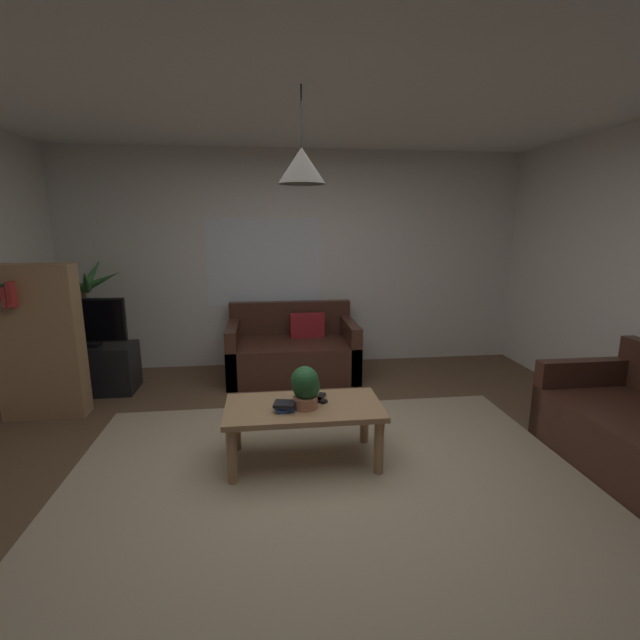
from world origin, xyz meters
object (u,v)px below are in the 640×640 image
tv (85,322)px  remote_on_table_1 (321,397)px  couch_under_window (293,353)px  book_on_table_2 (285,404)px  remote_on_table_0 (317,399)px  pendant_lamp (302,166)px  potted_palm_corner (88,329)px  bookshelf_corner (39,341)px  tv_stand (91,369)px  book_on_table_0 (284,409)px  book_on_table_1 (284,407)px  potted_plant_on_table (305,386)px  coffee_table (304,414)px

tv → remote_on_table_1: bearing=-34.7°
couch_under_window → book_on_table_2: size_ratio=9.93×
remote_on_table_0 → pendant_lamp: size_ratio=0.27×
potted_palm_corner → bookshelf_corner: (-0.04, -0.99, 0.13)m
tv_stand → bookshelf_corner: (-0.19, -0.58, 0.46)m
remote_on_table_0 → potted_palm_corner: bearing=97.7°
book_on_table_0 → bookshelf_corner: bookshelf_corner is taller
tv_stand → pendant_lamp: 3.26m
couch_under_window → book_on_table_1: bearing=-95.2°
book_on_table_0 → tv: size_ratio=0.15×
book_on_table_1 → tv_stand: 2.63m
potted_plant_on_table → bookshelf_corner: size_ratio=0.22×
potted_plant_on_table → potted_palm_corner: bearing=136.9°
remote_on_table_1 → bookshelf_corner: bookshelf_corner is taller
remote_on_table_1 → pendant_lamp: pendant_lamp is taller
book_on_table_1 → tv: 2.62m
couch_under_window → book_on_table_1: 2.03m
book_on_table_2 → bookshelf_corner: (-2.13, 1.17, 0.22)m
couch_under_window → remote_on_table_1: couch_under_window is taller
pendant_lamp → tv: bearing=141.8°
book_on_table_2 → remote_on_table_0: bearing=32.0°
tv_stand → pendant_lamp: pendant_lamp is taller
book_on_table_2 → tv_stand: size_ratio=0.16×
bookshelf_corner → remote_on_table_1: bearing=-22.1°
tv → book_on_table_0: bearing=-41.5°
book_on_table_1 → pendant_lamp: pendant_lamp is taller
pendant_lamp → book_on_table_1: bearing=-150.0°
couch_under_window → remote_on_table_0: (0.07, -1.86, 0.18)m
couch_under_window → remote_on_table_1: size_ratio=9.08×
couch_under_window → remote_on_table_1: (0.10, -1.82, 0.18)m
book_on_table_0 → book_on_table_2: book_on_table_2 is taller
coffee_table → couch_under_window: bearing=88.9°
tv → pendant_lamp: 2.99m
couch_under_window → remote_on_table_1: bearing=-86.8°
remote_on_table_1 → potted_plant_on_table: (-0.13, -0.13, 0.15)m
couch_under_window → potted_palm_corner: (-2.27, 0.15, 0.31)m
tv → pendant_lamp: size_ratio=1.33×
book_on_table_0 → potted_plant_on_table: 0.22m
couch_under_window → potted_palm_corner: potted_palm_corner is taller
remote_on_table_1 → bookshelf_corner: size_ratio=0.11×
book_on_table_0 → book_on_table_2: bearing=-84.5°
tv → book_on_table_2: bearing=-41.7°
potted_palm_corner → couch_under_window: bearing=-3.8°
book_on_table_0 → remote_on_table_0: size_ratio=0.77×
potted_plant_on_table → pendant_lamp: pendant_lamp is taller
book_on_table_2 → remote_on_table_1: 0.34m
potted_palm_corner → coffee_table: bearing=-42.9°
couch_under_window → book_on_table_2: couch_under_window is taller
book_on_table_1 → bookshelf_corner: size_ratio=0.08×
couch_under_window → potted_plant_on_table: size_ratio=4.73×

